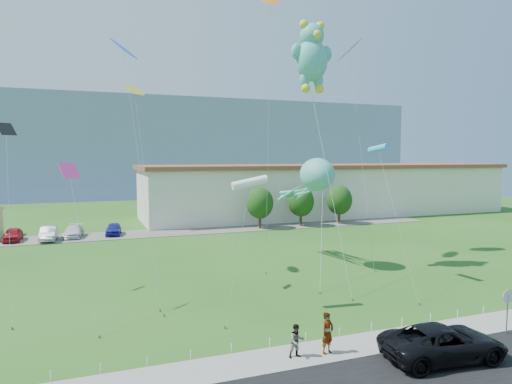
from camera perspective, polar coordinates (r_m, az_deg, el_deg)
ground at (r=26.31m, az=6.94°, el=-16.78°), size 160.00×160.00×0.00m
sidewalk at (r=24.07m, az=10.12°, el=-18.77°), size 80.00×2.50×0.10m
parking_strip at (r=58.63m, az=-9.07°, el=-4.90°), size 70.00×6.00×0.06m
hill_ridge at (r=142.22m, az=-15.98°, el=5.50°), size 160.00×50.00×25.00m
warehouse at (r=75.81m, az=9.10°, el=0.33°), size 61.00×15.00×8.20m
stop_sign at (r=28.31m, az=28.95°, el=-11.78°), size 0.80×0.07×2.50m
rope_fence at (r=25.16m, az=8.37°, el=-17.21°), size 26.05×0.05×0.50m
tree_near at (r=60.00m, az=0.48°, el=-1.40°), size 3.60×3.60×5.47m
tree_mid at (r=62.39m, az=5.63°, el=-1.19°), size 3.60×3.60×5.47m
tree_far at (r=65.25m, az=10.37°, el=-1.00°), size 3.60×3.60×5.47m
suv at (r=23.98m, az=22.39°, el=-17.00°), size 6.12×3.27×1.64m
pedestrian_left at (r=23.09m, az=8.93°, el=-17.01°), size 0.84×0.70×1.98m
pedestrian_right at (r=22.56m, az=5.12°, el=-18.05°), size 0.78×0.62×1.58m
parked_car_red at (r=58.03m, az=-28.12°, el=-4.71°), size 1.80×4.33×1.47m
parked_car_silver at (r=56.76m, az=-24.50°, el=-4.74°), size 1.83×4.75×1.55m
parked_car_white at (r=57.85m, az=-21.86°, el=-4.59°), size 2.54×4.89×1.35m
parked_car_blue at (r=57.93m, az=-17.39°, el=-4.42°), size 2.23×4.36×1.42m
octopus_kite at (r=39.79m, az=6.90°, el=1.29°), size 4.70×13.00×9.40m
teddy_bear_kite at (r=39.48m, az=6.99°, el=16.62°), size 3.68×10.15×20.63m
small_kite_yellow at (r=31.97m, az=-14.55°, el=9.26°), size 1.57×6.36×14.48m
small_kite_purple at (r=46.19m, az=11.70°, el=16.47°), size 2.65×7.80×20.41m
small_kite_pink at (r=29.31m, az=-22.01°, el=0.75°), size 2.06×5.79×9.10m
small_kite_blue at (r=38.24m, az=-16.15°, el=16.28°), size 1.99×10.53×18.62m
small_kite_cyan at (r=35.51m, az=15.13°, el=5.14°), size 1.15×7.02×10.56m
small_kite_white at (r=27.79m, az=-0.82°, el=1.07°), size 2.67×3.72×8.37m
small_kite_orange at (r=43.53m, az=1.77°, el=22.23°), size 3.22×5.47×24.19m
small_kite_black at (r=34.73m, az=-28.70°, el=4.75°), size 1.67×8.45×11.83m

